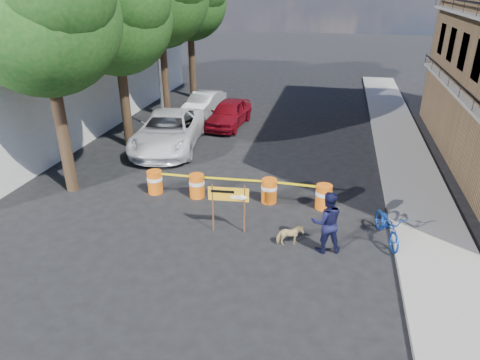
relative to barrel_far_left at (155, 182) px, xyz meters
The scene contains 18 objects.
ground 4.33m from the barrel_far_left, 34.71° to the right, with size 120.00×120.00×0.00m, color black.
sidewalk_east 10.37m from the barrel_far_left, 20.01° to the left, with size 2.40×40.00×0.15m, color gray.
white_building 12.36m from the barrel_far_left, 141.41° to the left, with size 8.00×22.00×6.00m, color silver.
tree_near 6.71m from the barrel_far_left, behind, with size 5.46×5.20×9.15m.
tree_mid_a 7.84m from the barrel_far_left, 125.09° to the left, with size 5.25×5.00×8.68m.
tree_far 15.97m from the barrel_far_left, 102.40° to the left, with size 5.04×4.80×8.84m.
streetlamp 8.40m from the barrel_far_left, 108.76° to the left, with size 1.25×0.18×8.00m.
barrel_far_left is the anchor object (origin of this frame).
barrel_mid_left 1.67m from the barrel_far_left, ahead, with size 0.58×0.58×0.90m.
barrel_mid_right 4.36m from the barrel_far_left, ahead, with size 0.58×0.58×0.90m.
barrel_far_right 6.32m from the barrel_far_left, ahead, with size 0.58×0.58×0.90m.
detour_sign 4.19m from the barrel_far_left, 30.21° to the right, with size 1.29×0.26×1.66m.
pedestrian 6.97m from the barrel_far_left, 21.10° to the right, with size 0.94×0.74×1.94m, color black.
bicycle 8.50m from the barrel_far_left, 10.43° to the right, with size 0.70×1.05×2.00m, color #143EA4.
dog 5.96m from the barrel_far_left, 24.34° to the right, with size 0.36×0.79×0.67m, color tan.
suv_white 4.94m from the barrel_far_left, 104.82° to the left, with size 2.80×6.07×1.69m, color white.
sedan_red 8.76m from the barrel_far_left, 85.15° to the left, with size 1.72×4.27×1.46m, color maroon.
sedan_silver 10.62m from the barrel_far_left, 96.81° to the left, with size 1.44×4.13×1.36m, color silver.
Camera 1 is at (2.82, -11.17, 7.39)m, focal length 32.00 mm.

